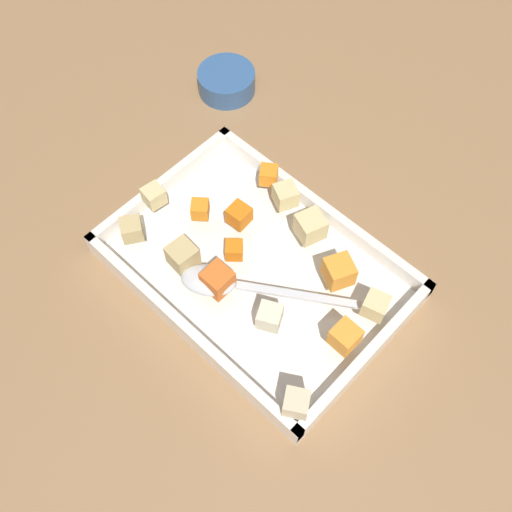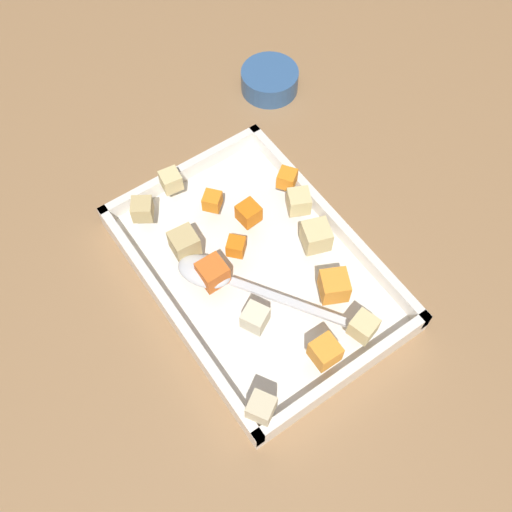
# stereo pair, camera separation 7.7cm
# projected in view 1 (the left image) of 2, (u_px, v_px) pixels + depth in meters

# --- Properties ---
(ground_plane) EXTENTS (4.00, 4.00, 0.00)m
(ground_plane) POSITION_uv_depth(u_px,v_px,m) (246.00, 266.00, 0.82)
(ground_plane) COLOR #936D47
(baking_dish) EXTENTS (0.38, 0.26, 0.04)m
(baking_dish) POSITION_uv_depth(u_px,v_px,m) (256.00, 270.00, 0.80)
(baking_dish) COLOR white
(baking_dish) RESTS_ON ground_plane
(carrot_chunk_front_center) EXTENTS (0.03, 0.03, 0.03)m
(carrot_chunk_front_center) POSITION_uv_depth(u_px,v_px,m) (218.00, 280.00, 0.75)
(carrot_chunk_front_center) COLOR orange
(carrot_chunk_front_center) RESTS_ON baking_dish
(carrot_chunk_near_right) EXTENTS (0.03, 0.03, 0.03)m
(carrot_chunk_near_right) POSITION_uv_depth(u_px,v_px,m) (345.00, 337.00, 0.71)
(carrot_chunk_near_right) COLOR orange
(carrot_chunk_near_right) RESTS_ON baking_dish
(carrot_chunk_mid_left) EXTENTS (0.04, 0.04, 0.03)m
(carrot_chunk_mid_left) POSITION_uv_depth(u_px,v_px,m) (339.00, 271.00, 0.75)
(carrot_chunk_mid_left) COLOR orange
(carrot_chunk_mid_left) RESTS_ON baking_dish
(carrot_chunk_mid_right) EXTENTS (0.03, 0.03, 0.02)m
(carrot_chunk_mid_right) POSITION_uv_depth(u_px,v_px,m) (269.00, 175.00, 0.83)
(carrot_chunk_mid_right) COLOR orange
(carrot_chunk_mid_right) RESTS_ON baking_dish
(carrot_chunk_corner_se) EXTENTS (0.03, 0.03, 0.02)m
(carrot_chunk_corner_se) POSITION_uv_depth(u_px,v_px,m) (200.00, 210.00, 0.80)
(carrot_chunk_corner_se) COLOR orange
(carrot_chunk_corner_se) RESTS_ON baking_dish
(carrot_chunk_corner_sw) EXTENTS (0.03, 0.03, 0.03)m
(carrot_chunk_corner_sw) POSITION_uv_depth(u_px,v_px,m) (239.00, 215.00, 0.80)
(carrot_chunk_corner_sw) COLOR orange
(carrot_chunk_corner_sw) RESTS_ON baking_dish
(carrot_chunk_center) EXTENTS (0.03, 0.03, 0.02)m
(carrot_chunk_center) POSITION_uv_depth(u_px,v_px,m) (234.00, 250.00, 0.77)
(carrot_chunk_center) COLOR orange
(carrot_chunk_center) RESTS_ON baking_dish
(potato_chunk_near_left) EXTENTS (0.04, 0.04, 0.03)m
(potato_chunk_near_left) POSITION_uv_depth(u_px,v_px,m) (311.00, 226.00, 0.78)
(potato_chunk_near_left) COLOR #E0CC89
(potato_chunk_near_left) RESTS_ON baking_dish
(potato_chunk_under_handle) EXTENTS (0.04, 0.04, 0.03)m
(potato_chunk_under_handle) POSITION_uv_depth(u_px,v_px,m) (183.00, 256.00, 0.76)
(potato_chunk_under_handle) COLOR tan
(potato_chunk_under_handle) RESTS_ON baking_dish
(potato_chunk_far_left) EXTENTS (0.04, 0.04, 0.03)m
(potato_chunk_far_left) POSITION_uv_depth(u_px,v_px,m) (286.00, 195.00, 0.81)
(potato_chunk_far_left) COLOR #E0CC89
(potato_chunk_far_left) RESTS_ON baking_dish
(potato_chunk_corner_nw) EXTENTS (0.03, 0.03, 0.03)m
(potato_chunk_corner_nw) POSITION_uv_depth(u_px,v_px,m) (376.00, 306.00, 0.73)
(potato_chunk_corner_nw) COLOR #E0CC89
(potato_chunk_corner_nw) RESTS_ON baking_dish
(potato_chunk_corner_ne) EXTENTS (0.04, 0.04, 0.03)m
(potato_chunk_corner_ne) POSITION_uv_depth(u_px,v_px,m) (270.00, 317.00, 0.72)
(potato_chunk_corner_ne) COLOR beige
(potato_chunk_corner_ne) RESTS_ON baking_dish
(potato_chunk_near_spoon) EXTENTS (0.04, 0.04, 0.03)m
(potato_chunk_near_spoon) POSITION_uv_depth(u_px,v_px,m) (132.00, 229.00, 0.79)
(potato_chunk_near_spoon) COLOR tan
(potato_chunk_near_spoon) RESTS_ON baking_dish
(potato_chunk_rim_edge) EXTENTS (0.04, 0.04, 0.03)m
(potato_chunk_rim_edge) POSITION_uv_depth(u_px,v_px,m) (296.00, 403.00, 0.67)
(potato_chunk_rim_edge) COLOR beige
(potato_chunk_rim_edge) RESTS_ON baking_dish
(potato_chunk_heap_side) EXTENTS (0.03, 0.03, 0.03)m
(potato_chunk_heap_side) POSITION_uv_depth(u_px,v_px,m) (154.00, 196.00, 0.81)
(potato_chunk_heap_side) COLOR #E0CC89
(potato_chunk_heap_side) RESTS_ON baking_dish
(serving_spoon) EXTENTS (0.21, 0.15, 0.02)m
(serving_spoon) POSITION_uv_depth(u_px,v_px,m) (218.00, 281.00, 0.75)
(serving_spoon) COLOR silver
(serving_spoon) RESTS_ON baking_dish
(small_prep_bowl) EXTENTS (0.09, 0.09, 0.04)m
(small_prep_bowl) POSITION_uv_depth(u_px,v_px,m) (227.00, 81.00, 0.97)
(small_prep_bowl) COLOR #33598C
(small_prep_bowl) RESTS_ON ground_plane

